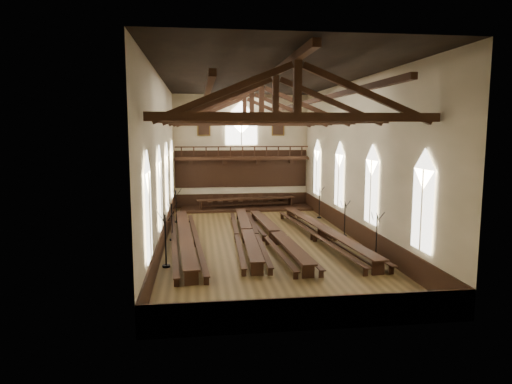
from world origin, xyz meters
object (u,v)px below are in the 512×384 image
Objects in this scene: refectory_row_a at (185,237)px; candelabrum_right_far at (319,209)px; refectory_row_b at (247,232)px; refectory_row_c at (275,234)px; candelabrum_right_mid at (345,225)px; dais at (246,208)px; candelabrum_left_near at (166,250)px; candelabrum_left_far at (176,212)px; candelabrum_right_near at (376,245)px; refectory_row_d at (323,231)px; candelabrum_left_mid at (172,229)px; high_table at (246,200)px.

candelabrum_right_far is (10.27, 7.50, 0.17)m from refectory_row_a.
refectory_row_b reaches higher than refectory_row_c.
candelabrum_right_far reaches higher than candelabrum_right_mid.
dais is at bearing 115.82° from candelabrum_right_mid.
candelabrum_left_near reaches higher than candelabrum_left_far.
candelabrum_right_near reaches higher than refectory_row_c.
refectory_row_d is 5.86× the size of candelabrum_left_far.
candelabrum_left_far is at bearing 134.30° from candelabrum_right_near.
refectory_row_d is 4.79m from candelabrum_right_near.
candelabrum_right_near is 11.59m from candelabrum_right_far.
candelabrum_left_near reaches higher than refectory_row_c.
candelabrum_left_near is at bearing -132.96° from refectory_row_b.
candelabrum_right_mid is at bearing 27.29° from refectory_row_d.
candelabrum_left_near is (-9.46, -4.55, 0.28)m from refectory_row_d.
candelabrum_left_mid is (-4.66, 0.74, 0.19)m from refectory_row_b.
candelabrum_left_mid is 5.69m from candelabrum_left_far.
refectory_row_d is (8.63, 0.40, 0.01)m from refectory_row_a.
refectory_row_a is 5.21× the size of candelabrum_left_near.
candelabrum_right_mid is (1.64, 0.85, 0.13)m from refectory_row_d.
dais is 1.31× the size of high_table.
candelabrum_left_far is 11.10m from candelabrum_right_far.
refectory_row_c is 1.27× the size of dais.
candelabrum_left_mid is (-5.83, -10.55, -0.12)m from high_table.
refectory_row_c reaches higher than dais.
high_table is at bearing 70.33° from candelabrum_left_near.
candelabrum_right_mid is 0.95× the size of candelabrum_right_far.
refectory_row_d is at bearing -7.20° from candelabrum_left_mid.
dais is at bearing 84.11° from refectory_row_b.
refectory_row_b is 1.68× the size of high_table.
dais is at bearing 39.89° from candelabrum_left_far.
refectory_row_c is 4.91m from candelabrum_right_mid.
candelabrum_left_far reaches higher than refectory_row_a.
refectory_row_d is 5.27× the size of candelabrum_left_near.
candelabrum_left_mid is (-6.33, 1.50, 0.20)m from refectory_row_c.
refectory_row_c is 6.11× the size of candelabrum_right_mid.
candelabrum_left_mid is at bearing -90.00° from candelabrum_left_far.
candelabrum_right_near is (5.27, -16.24, 0.69)m from dais.
refectory_row_b is (3.83, 0.85, -0.02)m from refectory_row_a.
candelabrum_left_near is (-0.83, -4.15, 0.29)m from refectory_row_a.
refectory_row_c is 5.81× the size of candelabrum_right_far.
candelabrum_right_mid is (11.10, -6.03, -0.06)m from candelabrum_left_far.
dais is 17.09m from candelabrum_right_near.
high_table is at bearing 92.39° from refectory_row_c.
refectory_row_a is 0.99× the size of refectory_row_d.
candelabrum_right_mid is 6.25m from candelabrum_right_far.
candelabrum_left_far is (0.00, 11.43, -0.09)m from candelabrum_left_near.
candelabrum_right_far is (6.44, 6.65, 0.20)m from refectory_row_b.
candelabrum_left_mid is 1.04× the size of candelabrum_right_mid.
dais is at bearing 67.64° from refectory_row_a.
refectory_row_b is 5.10× the size of candelabrum_left_near.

